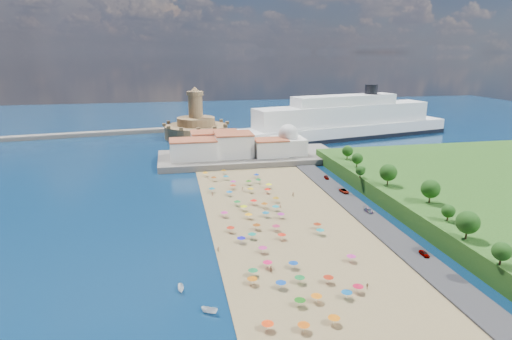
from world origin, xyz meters
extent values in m
plane|color=#071938|center=(0.00, 0.00, 0.00)|extent=(700.00, 700.00, 0.00)
cube|color=#59544C|center=(10.00, 73.00, 1.50)|extent=(90.00, 36.00, 3.00)
cube|color=#59544C|center=(-12.00, 108.00, 1.20)|extent=(18.00, 70.00, 2.40)
cube|color=#59544C|center=(-110.00, 153.00, 1.30)|extent=(199.03, 34.77, 2.60)
cube|color=silver|center=(-18.00, 69.00, 7.50)|extent=(22.00, 14.00, 9.00)
cube|color=silver|center=(2.00, 71.00, 8.50)|extent=(18.00, 16.00, 11.00)
cube|color=silver|center=(20.00, 67.00, 7.00)|extent=(16.00, 12.00, 8.00)
cube|color=silver|center=(-6.00, 83.00, 8.00)|extent=(24.00, 14.00, 10.00)
cube|color=silver|center=(30.00, 71.00, 7.00)|extent=(16.00, 16.00, 8.00)
sphere|color=silver|center=(30.00, 71.00, 13.00)|extent=(10.00, 10.00, 10.00)
cylinder|color=silver|center=(30.00, 71.00, 16.80)|extent=(1.20, 1.20, 1.60)
cylinder|color=#9C7D4E|center=(-12.00, 138.00, 4.00)|extent=(40.00, 40.00, 8.00)
cylinder|color=#9C7D4E|center=(-12.00, 138.00, 10.50)|extent=(24.00, 24.00, 5.00)
cylinder|color=#9C7D4E|center=(-12.00, 138.00, 20.00)|extent=(9.00, 9.00, 14.00)
cylinder|color=#9C7D4E|center=(-12.00, 138.00, 28.20)|extent=(10.40, 10.40, 2.40)
cone|color=#9C7D4E|center=(-12.00, 138.00, 30.90)|extent=(6.00, 6.00, 3.00)
cube|color=black|center=(79.58, 118.08, 1.22)|extent=(152.63, 55.37, 2.44)
cube|color=white|center=(79.58, 118.08, 4.51)|extent=(151.57, 54.76, 9.02)
cube|color=white|center=(79.58, 118.08, 15.04)|extent=(121.34, 44.20, 12.03)
cube|color=white|center=(79.58, 118.08, 24.07)|extent=(71.56, 29.21, 6.02)
cylinder|color=black|center=(99.14, 122.51, 30.08)|extent=(8.02, 8.02, 6.02)
cylinder|color=gray|center=(2.51, 2.91, 1.25)|extent=(0.07, 0.07, 2.00)
cone|color=#A1520E|center=(2.51, 2.91, 2.15)|extent=(2.50, 2.50, 0.60)
cylinder|color=gray|center=(6.29, 31.73, 1.25)|extent=(0.07, 0.07, 2.00)
cone|color=#136F2D|center=(6.29, 31.73, 2.15)|extent=(2.50, 2.50, 0.60)
cylinder|color=gray|center=(0.93, 20.46, 1.25)|extent=(0.07, 0.07, 2.00)
cone|color=#CEA10B|center=(0.93, 20.46, 2.15)|extent=(2.50, 2.50, 0.60)
cylinder|color=gray|center=(-11.80, -63.99, 1.25)|extent=(0.07, 0.07, 2.00)
cone|color=#FF3B0B|center=(-11.80, -63.99, 2.15)|extent=(2.50, 2.50, 0.60)
cylinder|color=gray|center=(7.10, 39.28, 1.25)|extent=(0.07, 0.07, 2.00)
cone|color=#0B2B97|center=(7.10, 39.28, 2.15)|extent=(2.50, 2.50, 0.60)
cylinder|color=gray|center=(-5.91, 49.03, 1.25)|extent=(0.07, 0.07, 2.00)
cone|color=#85560C|center=(-5.91, 49.03, 2.15)|extent=(2.50, 2.50, 0.60)
cylinder|color=gray|center=(-4.29, 31.38, 1.25)|extent=(0.07, 0.07, 2.00)
cone|color=#B42693|center=(-4.29, 31.38, 2.15)|extent=(2.50, 2.50, 0.60)
cylinder|color=gray|center=(0.98, -5.73, 1.25)|extent=(0.07, 0.07, 2.00)
cone|color=#0D587F|center=(0.98, -5.73, 2.15)|extent=(2.50, 2.50, 0.60)
cylinder|color=gray|center=(-5.02, -65.78, 1.25)|extent=(0.07, 0.07, 2.00)
cone|color=#D0550B|center=(-5.02, -65.78, 2.15)|extent=(2.50, 2.50, 0.60)
cylinder|color=gray|center=(-6.14, 39.47, 1.25)|extent=(0.07, 0.07, 2.00)
cone|color=#0F6C8F|center=(-6.14, 39.47, 2.15)|extent=(2.50, 2.50, 0.60)
cylinder|color=gray|center=(-14.36, 46.66, 1.25)|extent=(0.07, 0.07, 2.00)
cone|color=orange|center=(-14.36, 46.66, 2.15)|extent=(2.50, 2.50, 0.60)
cylinder|color=gray|center=(-0.41, -48.27, 1.25)|extent=(0.07, 0.07, 2.00)
cone|color=#136F2C|center=(-0.41, -48.27, 2.15)|extent=(2.50, 2.50, 0.60)
cylinder|color=gray|center=(-11.46, -46.65, 1.25)|extent=(0.07, 0.07, 2.00)
cone|color=#C9620A|center=(-11.46, -46.65, 2.15)|extent=(2.50, 2.50, 0.60)
cylinder|color=gray|center=(-12.11, -15.75, 1.25)|extent=(0.07, 0.07, 2.00)
cone|color=#B01F0E|center=(-12.11, -15.75, 2.15)|extent=(2.50, 2.50, 0.60)
cylinder|color=gray|center=(11.35, -54.70, 1.25)|extent=(0.07, 0.07, 2.00)
cone|color=#B70E2F|center=(11.35, -54.70, 2.15)|extent=(2.50, 2.50, 0.60)
cylinder|color=gray|center=(1.72, -23.82, 1.25)|extent=(0.07, 0.07, 2.00)
cone|color=red|center=(1.72, -23.82, 2.15)|extent=(2.50, 2.50, 0.60)
cylinder|color=gray|center=(-10.21, -23.76, 1.25)|extent=(0.07, 0.07, 2.00)
cone|color=#120EBC|center=(-10.21, -23.76, 2.15)|extent=(2.50, 2.50, 0.60)
cylinder|color=gray|center=(15.90, -40.52, 1.25)|extent=(0.07, 0.07, 2.00)
cone|color=#B1257F|center=(15.90, -40.52, 2.15)|extent=(2.50, 2.50, 0.60)
cylinder|color=gray|center=(0.13, -41.05, 1.25)|extent=(0.07, 0.07, 2.00)
cone|color=#0B3C98|center=(0.13, -41.05, 2.15)|extent=(2.50, 2.50, 0.60)
cylinder|color=gray|center=(5.66, -0.64, 1.25)|extent=(0.07, 0.07, 2.00)
cone|color=teal|center=(5.66, -0.64, 2.15)|extent=(2.50, 2.50, 0.60)
cylinder|color=gray|center=(2.04, 30.60, 1.25)|extent=(0.07, 0.07, 2.00)
cone|color=#277214|center=(2.04, 30.60, 2.15)|extent=(2.50, 2.50, 0.60)
cylinder|color=gray|center=(7.14, 18.45, 1.25)|extent=(0.07, 0.07, 2.00)
cone|color=red|center=(7.14, 18.45, 2.15)|extent=(2.50, 2.50, 0.60)
cylinder|color=gray|center=(-0.53, 6.81, 1.25)|extent=(0.07, 0.07, 2.00)
cone|color=#FF120B|center=(-0.53, 6.81, 2.15)|extent=(2.50, 2.50, 0.60)
cylinder|color=gray|center=(1.60, -64.78, 1.25)|extent=(0.07, 0.07, 2.00)
cone|color=#D86809|center=(1.60, -64.78, 2.15)|extent=(2.50, 2.50, 0.60)
cylinder|color=gray|center=(-12.36, -2.92, 1.25)|extent=(0.07, 0.07, 2.00)
cone|color=#CC2B89|center=(-12.36, -2.92, 2.15)|extent=(2.50, 2.50, 0.60)
cylinder|color=gray|center=(7.86, -56.49, 1.25)|extent=(0.07, 0.07, 2.00)
cone|color=#0B5598|center=(7.86, -56.49, 2.15)|extent=(2.50, 2.50, 0.60)
cylinder|color=gray|center=(9.16, 24.54, 1.25)|extent=(0.07, 0.07, 2.00)
cone|color=#F8FD0D|center=(9.16, 24.54, 2.15)|extent=(2.50, 2.50, 0.60)
cylinder|color=gray|center=(-5.33, -49.60, 1.25)|extent=(0.07, 0.07, 2.00)
cone|color=#0C3EA1|center=(-5.33, -49.60, 2.15)|extent=(2.50, 2.50, 0.60)
cylinder|color=gray|center=(-13.77, 23.66, 1.25)|extent=(0.07, 0.07, 2.00)
cone|color=#0E6583|center=(-13.77, 23.66, 2.15)|extent=(2.50, 2.50, 0.60)
cylinder|color=gray|center=(5.64, -7.87, 1.25)|extent=(0.07, 0.07, 2.00)
cone|color=#9B2184|center=(5.64, -7.87, 2.15)|extent=(2.50, 2.50, 0.60)
cylinder|color=gray|center=(1.65, -17.27, 1.25)|extent=(0.07, 0.07, 2.00)
cone|color=#A42348|center=(1.65, -17.27, 2.15)|extent=(2.50, 2.50, 0.60)
cylinder|color=gray|center=(13.78, -22.87, 1.25)|extent=(0.07, 0.07, 2.00)
cone|color=#0F888E|center=(13.78, -22.87, 2.15)|extent=(2.50, 2.50, 0.60)
cylinder|color=gray|center=(-6.67, -21.66, 1.25)|extent=(0.07, 0.07, 2.00)
cone|color=#0D7763|center=(-6.67, -21.66, 2.15)|extent=(2.50, 2.50, 0.60)
cylinder|color=gray|center=(0.82, -56.55, 1.25)|extent=(0.07, 0.07, 2.00)
cone|color=orange|center=(0.82, -56.55, 2.15)|extent=(2.50, 2.50, 0.60)
cylinder|color=gray|center=(-4.82, -6.11, 1.25)|extent=(0.07, 0.07, 2.00)
cone|color=#FCA80B|center=(-4.82, -6.11, 2.15)|extent=(2.50, 2.50, 0.60)
cylinder|color=gray|center=(7.92, 7.92, 1.25)|extent=(0.07, 0.07, 2.00)
cone|color=#9C6E0E|center=(7.92, 7.92, 2.15)|extent=(2.50, 2.50, 0.60)
cylinder|color=gray|center=(-10.52, -42.71, 1.25)|extent=(0.07, 0.07, 2.00)
cone|color=#136C36|center=(-10.52, -42.71, 2.15)|extent=(2.50, 2.50, 0.60)
cylinder|color=gray|center=(-6.11, -39.43, 1.25)|extent=(0.07, 0.07, 2.00)
cone|color=#DA114F|center=(-6.11, -39.43, 2.15)|extent=(2.50, 2.50, 0.60)
cylinder|color=gray|center=(-5.02, 1.63, 1.25)|extent=(0.07, 0.07, 2.00)
cone|color=#C8D40B|center=(-5.02, 1.63, 2.15)|extent=(2.50, 2.50, 0.60)
cylinder|color=gray|center=(-11.44, 38.75, 1.25)|extent=(0.07, 0.07, 2.00)
cone|color=#7C380B|center=(-11.44, 38.75, 2.15)|extent=(2.50, 2.50, 0.60)
cylinder|color=gray|center=(-5.53, -31.09, 1.25)|extent=(0.07, 0.07, 2.00)
cone|color=#BB2878|center=(-5.53, -31.09, 2.15)|extent=(2.50, 2.50, 0.60)
cylinder|color=gray|center=(6.23, -49.53, 1.25)|extent=(0.07, 0.07, 2.00)
cone|color=#AA220D|center=(6.23, -49.53, 2.15)|extent=(2.50, 2.50, 0.60)
cylinder|color=gray|center=(14.47, -18.33, 1.25)|extent=(0.07, 0.07, 2.00)
cone|color=maroon|center=(14.47, -18.33, 2.15)|extent=(2.50, 2.50, 0.60)
cylinder|color=gray|center=(-5.13, 26.00, 1.25)|extent=(0.07, 0.07, 2.00)
cone|color=red|center=(-5.13, 26.00, 2.15)|extent=(2.50, 2.50, 0.60)
cylinder|color=gray|center=(-4.00, -15.29, 1.25)|extent=(0.07, 0.07, 2.00)
cone|color=#883C0C|center=(-4.00, -15.29, 2.15)|extent=(2.50, 2.50, 0.60)
cylinder|color=gray|center=(-6.50, 6.84, 1.25)|extent=(0.07, 0.07, 2.00)
cone|color=#15792A|center=(-6.50, 6.84, 2.15)|extent=(2.50, 2.50, 0.60)
cylinder|color=gray|center=(-3.18, -57.39, 1.25)|extent=(0.07, 0.07, 2.00)
cone|color=#166311|center=(-3.18, -57.39, 2.15)|extent=(2.50, 2.50, 0.60)
cylinder|color=gray|center=(-7.68, 18.26, 1.25)|extent=(0.07, 0.07, 2.00)
cone|color=#0C5BA5|center=(-7.68, 18.26, 2.15)|extent=(2.50, 2.50, 0.60)
imported|color=tan|center=(-13.99, 18.80, 1.14)|extent=(1.31, 1.03, 1.78)
imported|color=tan|center=(-5.83, -41.78, 1.20)|extent=(1.30, 1.82, 1.89)
imported|color=tan|center=(-13.49, 42.30, 1.05)|extent=(0.69, 1.01, 1.59)
imported|color=tan|center=(-1.77, 22.93, 1.16)|extent=(0.94, 1.06, 1.81)
imported|color=tan|center=(-17.29, -28.04, 1.13)|extent=(0.68, 0.48, 1.75)
imported|color=tan|center=(15.78, 12.70, 1.13)|extent=(1.66, 1.33, 1.77)
imported|color=tan|center=(7.77, 40.63, 1.20)|extent=(1.40, 1.29, 1.89)
imported|color=tan|center=(14.14, -53.66, 1.03)|extent=(0.98, 0.79, 1.56)
imported|color=tan|center=(7.82, 1.27, 1.18)|extent=(0.81, 0.74, 1.86)
imported|color=white|center=(-22.33, -55.65, 0.73)|extent=(3.98, 3.12, 1.46)
imported|color=white|center=(-27.94, -45.63, 0.67)|extent=(1.42, 3.52, 1.34)
imported|color=gray|center=(36.00, -41.96, 1.31)|extent=(1.50, 3.60, 1.22)
imported|color=gray|center=(36.00, 12.04, 1.36)|extent=(2.85, 5.03, 1.33)
imported|color=gray|center=(36.00, -9.04, 1.34)|extent=(2.16, 4.55, 1.28)
imported|color=gray|center=(36.00, 31.09, 1.36)|extent=(2.00, 4.03, 1.32)
cylinder|color=#382314|center=(43.81, -58.88, 7.20)|extent=(0.50, 0.50, 2.40)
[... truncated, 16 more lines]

